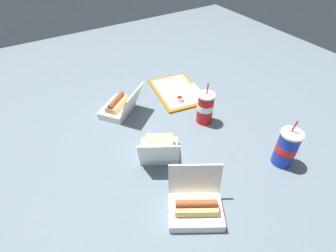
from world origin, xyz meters
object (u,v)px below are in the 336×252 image
at_px(soda_cup_front, 286,148).
at_px(soda_cup_corner, 205,108).
at_px(ketchup_cup, 180,99).
at_px(clamshell_sandwich_right, 159,149).
at_px(food_tray, 177,91).
at_px(clamshell_hotdog_center, 119,107).
at_px(clamshell_hotdog_back, 195,207).
at_px(plastic_fork, 167,97).

height_order(soda_cup_front, soda_cup_corner, soda_cup_front).
bearing_deg(soda_cup_front, ketchup_cup, 12.67).
bearing_deg(soda_cup_corner, clamshell_sandwich_right, 105.83).
bearing_deg(clamshell_sandwich_right, soda_cup_corner, -74.17).
bearing_deg(food_tray, ketchup_cup, 154.68).
height_order(clamshell_sandwich_right, clamshell_hotdog_center, clamshell_sandwich_right).
relative_size(clamshell_hotdog_center, soda_cup_front, 1.13).
relative_size(ketchup_cup, clamshell_hotdog_back, 0.15).
distance_m(ketchup_cup, plastic_fork, 0.08).
bearing_deg(clamshell_hotdog_back, clamshell_hotdog_center, -0.46).
bearing_deg(soda_cup_front, plastic_fork, 14.58).
bearing_deg(plastic_fork, soda_cup_corner, -136.01).
relative_size(clamshell_sandwich_right, soda_cup_front, 1.08).
relative_size(food_tray, clamshell_hotdog_center, 1.49).
relative_size(plastic_fork, soda_cup_corner, 0.47).
distance_m(food_tray, clamshell_sandwich_right, 0.54).
bearing_deg(soda_cup_corner, plastic_fork, 12.04).
bearing_deg(clamshell_sandwich_right, clamshell_hotdog_back, 174.17).
height_order(ketchup_cup, clamshell_sandwich_right, clamshell_sandwich_right).
bearing_deg(ketchup_cup, soda_cup_corner, -174.78).
relative_size(food_tray, clamshell_sandwich_right, 1.57).
height_order(clamshell_hotdog_back, soda_cup_corner, soda_cup_corner).
distance_m(food_tray, clamshell_hotdog_back, 0.83).
relative_size(food_tray, soda_cup_corner, 1.75).
xyz_separation_m(clamshell_hotdog_center, soda_cup_front, (-0.72, -0.48, 0.05)).
bearing_deg(soda_cup_corner, clamshell_hotdog_center, 49.51).
bearing_deg(soda_cup_front, clamshell_sandwich_right, 54.40).
relative_size(plastic_fork, clamshell_hotdog_center, 0.40).
distance_m(ketchup_cup, soda_cup_corner, 0.22).
bearing_deg(clamshell_hotdog_center, ketchup_cup, -106.01).
distance_m(food_tray, plastic_fork, 0.09).
height_order(food_tray, clamshell_sandwich_right, clamshell_sandwich_right).
xyz_separation_m(plastic_fork, soda_cup_front, (-0.70, -0.18, 0.08)).
xyz_separation_m(plastic_fork, clamshell_sandwich_right, (-0.37, 0.27, 0.03)).
xyz_separation_m(ketchup_cup, clamshell_hotdog_back, (-0.63, 0.35, 0.01)).
bearing_deg(soda_cup_corner, clamshell_hotdog_back, 139.14).
height_order(food_tray, soda_cup_front, soda_cup_front).
distance_m(clamshell_sandwich_right, clamshell_hotdog_center, 0.40).
bearing_deg(soda_cup_front, clamshell_hotdog_back, 90.38).
xyz_separation_m(clamshell_hotdog_back, clamshell_sandwich_right, (0.33, -0.03, 0.00)).
bearing_deg(plastic_fork, food_tray, -39.52).
bearing_deg(clamshell_hotdog_center, food_tray, -89.61).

